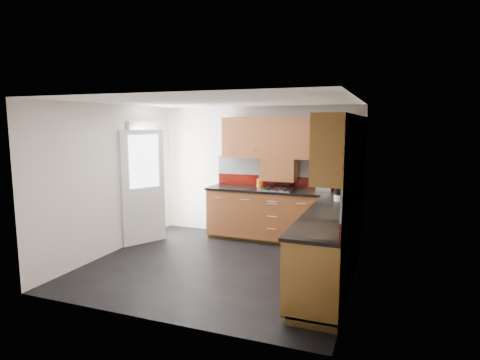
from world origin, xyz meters
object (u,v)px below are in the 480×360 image
at_px(toaster, 324,186).
at_px(utensil_pot, 260,182).
at_px(gas_hob, 277,189).
at_px(food_processor, 340,193).

bearing_deg(toaster, utensil_pot, 179.69).
bearing_deg(gas_hob, food_processor, -29.28).
bearing_deg(utensil_pot, toaster, -0.31).
xyz_separation_m(gas_hob, utensil_pot, (-0.35, 0.16, 0.08)).
xyz_separation_m(gas_hob, food_processor, (1.16, -0.65, 0.11)).
distance_m(utensil_pot, toaster, 1.16).
xyz_separation_m(utensil_pot, toaster, (1.16, -0.01, -0.01)).
bearing_deg(gas_hob, toaster, 10.72).
bearing_deg(toaster, food_processor, -65.85).
distance_m(toaster, food_processor, 0.88).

